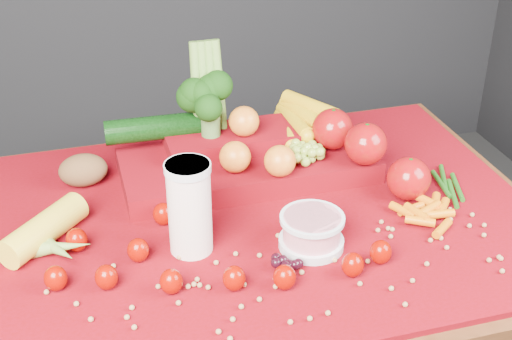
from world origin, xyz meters
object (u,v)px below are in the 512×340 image
object	(u,v)px
milk_glass	(189,205)
produce_mound	(263,148)
table	(259,260)
yogurt_bowl	(312,230)

from	to	relation	value
milk_glass	produce_mound	size ratio (longest dim) A/B	0.29
milk_glass	produce_mound	bearing A→B (deg)	48.40
table	produce_mound	size ratio (longest dim) A/B	1.82
table	yogurt_bowl	size ratio (longest dim) A/B	9.41
yogurt_bowl	produce_mound	xyz separation A→B (m)	(-0.01, 0.27, 0.02)
table	yogurt_bowl	bearing A→B (deg)	-63.39
table	yogurt_bowl	world-z (taller)	yogurt_bowl
yogurt_bowl	produce_mound	distance (m)	0.28
milk_glass	yogurt_bowl	world-z (taller)	milk_glass
milk_glass	produce_mound	distance (m)	0.30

